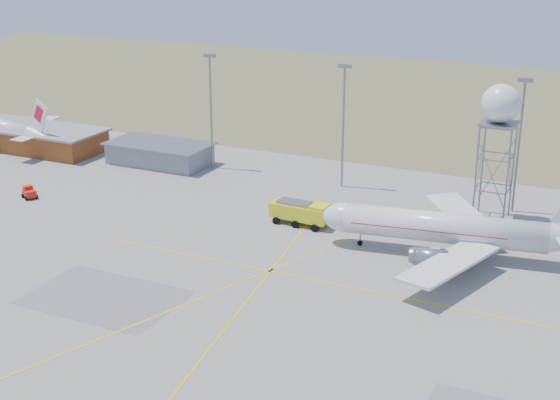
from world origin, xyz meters
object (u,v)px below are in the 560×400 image
at_px(airliner_main, 449,229).
at_px(baggage_tug, 29,194).
at_px(radar_tower, 497,145).
at_px(fire_truck, 302,214).

relative_size(airliner_main, baggage_tug, 12.01).
distance_m(airliner_main, radar_tower, 18.36).
height_order(fire_truck, baggage_tug, fire_truck).
relative_size(airliner_main, fire_truck, 3.99).
bearing_deg(radar_tower, fire_truck, -149.12).
xyz_separation_m(fire_truck, baggage_tug, (-44.31, -7.98, -0.96)).
distance_m(airliner_main, fire_truck, 22.20).
bearing_deg(fire_truck, baggage_tug, -166.65).
bearing_deg(radar_tower, baggage_tug, -161.82).
distance_m(radar_tower, fire_truck, 30.01).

